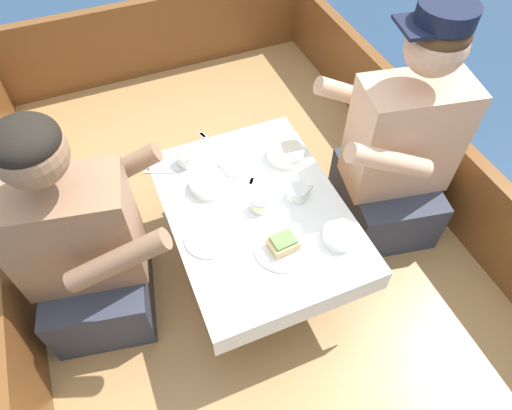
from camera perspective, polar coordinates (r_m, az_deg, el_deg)
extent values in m
plane|color=navy|center=(2.27, 0.34, -12.37)|extent=(60.00, 60.00, 0.00)
cube|color=#A87F4C|center=(2.12, 0.37, -10.28)|extent=(1.88, 3.16, 0.35)
cube|color=brown|center=(1.83, -27.71, -13.24)|extent=(0.06, 3.16, 0.39)
cube|color=brown|center=(2.19, 23.02, 3.26)|extent=(0.06, 3.16, 0.39)
cube|color=brown|center=(2.90, -12.26, 19.95)|extent=(1.76, 0.06, 0.45)
cylinder|color=#B2B2B7|center=(1.84, 0.00, -4.21)|extent=(0.07, 0.07, 0.35)
cube|color=#A87F4C|center=(1.69, 0.00, -0.70)|extent=(0.60, 0.82, 0.02)
cube|color=white|center=(1.68, 0.00, -0.47)|extent=(0.63, 0.85, 0.00)
cube|color=white|center=(1.53, 6.26, -13.33)|extent=(0.63, 0.00, 0.10)
cube|color=white|center=(1.99, -4.71, 7.50)|extent=(0.63, 0.00, 0.10)
cube|color=#333847|center=(1.88, -18.78, -9.33)|extent=(0.44, 0.50, 0.26)
cube|color=#936B4C|center=(1.60, -21.88, -3.21)|extent=(0.43, 0.29, 0.43)
sphere|color=#936B4C|center=(1.35, -26.40, 5.84)|extent=(0.20, 0.20, 0.20)
ellipsoid|color=black|center=(1.32, -27.09, 7.20)|extent=(0.19, 0.19, 0.11)
cylinder|color=#936B4C|center=(1.64, -17.13, 3.87)|extent=(0.34, 0.13, 0.21)
cylinder|color=#936B4C|center=(1.42, -16.94, -6.68)|extent=(0.34, 0.13, 0.21)
cube|color=#333847|center=(2.10, 15.69, 0.89)|extent=(0.44, 0.50, 0.26)
cube|color=tan|center=(1.84, 18.12, 8.14)|extent=(0.43, 0.29, 0.47)
sphere|color=tan|center=(1.62, 21.61, 18.05)|extent=(0.20, 0.20, 0.20)
ellipsoid|color=#472D19|center=(1.60, 22.10, 19.38)|extent=(0.19, 0.19, 0.11)
cylinder|color=tan|center=(1.62, 16.38, 5.28)|extent=(0.34, 0.13, 0.21)
cylinder|color=tan|center=(1.85, 12.21, 13.23)|extent=(0.34, 0.13, 0.21)
cylinder|color=black|center=(1.57, 22.80, 21.20)|extent=(0.19, 0.19, 0.06)
cube|color=black|center=(1.54, 19.36, 20.34)|extent=(0.12, 0.16, 0.01)
cylinder|color=silver|center=(1.57, 3.39, -5.30)|extent=(0.20, 0.20, 0.01)
cylinder|color=silver|center=(1.60, -5.83, -4.04)|extent=(0.18, 0.18, 0.01)
cube|color=#E0BC7F|center=(1.56, 3.43, -4.84)|extent=(0.10, 0.08, 0.04)
cube|color=#669347|center=(1.54, 3.47, -4.34)|extent=(0.08, 0.07, 0.01)
cylinder|color=silver|center=(1.80, -2.72, 5.19)|extent=(0.12, 0.12, 0.04)
cylinder|color=beige|center=(1.79, -2.73, 5.42)|extent=(0.09, 0.09, 0.02)
cylinder|color=silver|center=(1.84, 3.68, 6.48)|extent=(0.15, 0.15, 0.04)
cylinder|color=beige|center=(1.84, 3.69, 6.71)|extent=(0.12, 0.12, 0.02)
cylinder|color=silver|center=(1.61, 10.45, -3.77)|extent=(0.12, 0.12, 0.04)
cylinder|color=beige|center=(1.60, 10.50, -3.57)|extent=(0.10, 0.10, 0.02)
cylinder|color=silver|center=(1.74, -5.99, 2.65)|extent=(0.14, 0.14, 0.04)
cylinder|color=beige|center=(1.73, -6.02, 2.87)|extent=(0.12, 0.12, 0.02)
cylinder|color=silver|center=(1.70, 5.13, 1.54)|extent=(0.08, 0.08, 0.05)
torus|color=silver|center=(1.71, 6.61, 2.06)|extent=(0.04, 0.01, 0.04)
cylinder|color=#3D2314|center=(1.69, 5.17, 1.87)|extent=(0.07, 0.07, 0.01)
cylinder|color=silver|center=(1.83, -8.73, 5.80)|extent=(0.08, 0.08, 0.06)
torus|color=silver|center=(1.83, -7.29, 6.30)|extent=(0.04, 0.01, 0.04)
cylinder|color=#3D2314|center=(1.82, -8.79, 6.18)|extent=(0.07, 0.07, 0.01)
cylinder|color=silver|center=(1.66, 0.46, 0.14)|extent=(0.06, 0.06, 0.05)
cylinder|color=beige|center=(1.66, 0.46, 0.14)|extent=(0.07, 0.07, 0.03)
cube|color=silver|center=(1.83, -11.34, 4.05)|extent=(0.16, 0.07, 0.00)
cube|color=silver|center=(1.91, -5.47, 7.60)|extent=(0.06, 0.17, 0.00)
cube|color=silver|center=(1.96, -6.69, 8.67)|extent=(0.03, 0.04, 0.00)
cube|color=silver|center=(1.72, -1.10, 1.32)|extent=(0.11, 0.15, 0.00)
cube|color=silver|center=(1.76, -0.56, 3.02)|extent=(0.04, 0.04, 0.00)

